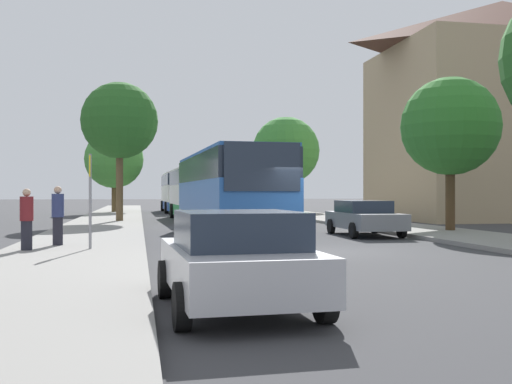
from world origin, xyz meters
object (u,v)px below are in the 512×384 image
object	(u,v)px
bus_middle	(197,192)
tree_right_mid	(286,151)
bus_stop_sign	(90,190)
tree_left_far	(120,121)
parked_car_right_near	(364,217)
tree_left_near	(114,159)
parked_car_right_far	(276,207)
pedestrian_waiting_far	(58,215)
bus_rear	(178,192)
parked_car_left_curb	(237,258)
bus_front	(227,193)
pedestrian_waiting_near	(27,219)
tree_right_far	(450,127)

from	to	relation	value
bus_middle	tree_right_mid	bearing A→B (deg)	52.94
bus_stop_sign	tree_left_far	bearing A→B (deg)	89.09
parked_car_right_near	tree_left_near	distance (m)	30.67
parked_car_right_far	pedestrian_waiting_far	distance (m)	23.59
bus_rear	pedestrian_waiting_far	xyz separation A→B (m)	(-5.89, -34.94, -0.79)
tree_right_mid	parked_car_left_curb	bearing A→B (deg)	-104.92
tree_left_near	parked_car_left_curb	bearing A→B (deg)	-85.34
bus_front	parked_car_right_far	xyz separation A→B (m)	(5.75, 16.64, -0.99)
parked_car_left_curb	tree_right_mid	world-z (taller)	tree_right_mid
parked_car_left_curb	pedestrian_waiting_far	world-z (taller)	pedestrian_waiting_far
parked_car_right_near	pedestrian_waiting_near	size ratio (longest dim) A/B	2.70
bus_rear	tree_right_far	world-z (taller)	tree_right_far
bus_front	parked_car_left_curb	bearing A→B (deg)	-99.93
parked_car_right_near	tree_left_near	bearing A→B (deg)	-67.79
bus_middle	tree_left_far	distance (m)	6.92
parked_car_left_curb	tree_left_near	world-z (taller)	tree_left_near
parked_car_right_near	tree_right_mid	xyz separation A→B (m)	(3.64, 27.78, 4.68)
parked_car_right_far	tree_left_near	distance (m)	16.67
parked_car_right_near	tree_right_far	world-z (taller)	tree_right_far
parked_car_right_far	tree_left_near	world-z (taller)	tree_left_near
parked_car_right_near	tree_left_near	xyz separation A→B (m)	(-11.01, 28.37, 3.80)
pedestrian_waiting_far	tree_right_mid	xyz separation A→B (m)	(15.02, 31.78, 4.37)
bus_front	parked_car_left_curb	distance (m)	14.28
bus_front	tree_left_far	bearing A→B (deg)	108.19
parked_car_right_near	tree_right_mid	size ratio (longest dim) A/B	0.56
pedestrian_waiting_far	tree_right_mid	bearing A→B (deg)	-129.86
parked_car_right_near	tree_left_near	world-z (taller)	tree_left_near
parked_car_left_curb	tree_right_mid	bearing A→B (deg)	72.58
bus_front	pedestrian_waiting_far	xyz separation A→B (m)	(-5.77, -3.94, -0.69)
bus_middle	tree_left_near	world-z (taller)	tree_left_near
tree_right_mid	tree_right_far	xyz separation A→B (m)	(0.41, -27.33, -0.87)
pedestrian_waiting_far	tree_right_mid	distance (m)	35.42
pedestrian_waiting_near	tree_left_far	bearing A→B (deg)	-175.90
bus_middle	bus_stop_sign	world-z (taller)	bus_middle
pedestrian_waiting_far	tree_right_mid	size ratio (longest dim) A/B	0.22
parked_car_left_curb	pedestrian_waiting_far	xyz separation A→B (m)	(-3.84, 10.17, 0.29)
tree_left_far	tree_right_mid	world-z (taller)	tree_right_mid
bus_stop_sign	tree_left_far	world-z (taller)	tree_left_far
bus_middle	bus_rear	world-z (taller)	bus_rear
bus_stop_sign	pedestrian_waiting_far	xyz separation A→B (m)	(-1.06, 1.39, -0.76)
bus_front	bus_stop_sign	world-z (taller)	bus_front
parked_car_left_curb	pedestrian_waiting_near	xyz separation A→B (m)	(-4.48, 8.70, 0.25)
bus_front	tree_right_far	size ratio (longest dim) A/B	1.77
bus_middle	tree_left_far	size ratio (longest dim) A/B	1.53
pedestrian_waiting_near	tree_right_mid	bearing A→B (deg)	165.35
parked_car_right_far	pedestrian_waiting_far	xyz separation A→B (m)	(-11.53, -20.58, 0.31)
parked_car_left_curb	tree_left_near	xyz separation A→B (m)	(-3.47, 42.54, 3.79)
tree_left_near	tree_right_far	size ratio (longest dim) A/B	1.05
bus_rear	pedestrian_waiting_far	bearing A→B (deg)	-100.10
bus_front	bus_rear	distance (m)	31.00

